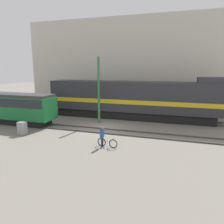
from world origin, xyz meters
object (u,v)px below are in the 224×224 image
(bicycle, at_px, (107,143))
(utility_pole_left, at_px, (99,91))
(freight_locomotive, at_px, (133,99))
(streetcar, at_px, (11,106))
(person, at_px, (102,135))
(signal_box, at_px, (22,128))

(bicycle, relative_size, utility_pole_left, 0.23)
(freight_locomotive, bearing_deg, bicycle, -88.30)
(streetcar, bearing_deg, person, -18.41)
(freight_locomotive, relative_size, signal_box, 17.29)
(bicycle, height_order, utility_pole_left, utility_pole_left)
(freight_locomotive, bearing_deg, streetcar, -152.40)
(person, bearing_deg, streetcar, 161.59)
(utility_pole_left, relative_size, signal_box, 6.12)
(streetcar, height_order, utility_pole_left, utility_pole_left)
(streetcar, distance_m, person, 12.99)
(bicycle, bearing_deg, signal_box, 174.96)
(streetcar, relative_size, person, 6.04)
(streetcar, bearing_deg, bicycle, -17.43)
(bicycle, bearing_deg, utility_pole_left, 115.71)
(person, bearing_deg, utility_pole_left, 112.79)
(streetcar, xyz_separation_m, bicycle, (12.69, -3.98, -1.57))
(signal_box, bearing_deg, freight_locomotive, 49.20)
(streetcar, bearing_deg, signal_box, -38.72)
(streetcar, xyz_separation_m, utility_pole_left, (9.22, 3.24, 1.74))
(bicycle, height_order, person, person)
(utility_pole_left, bearing_deg, person, -67.21)
(bicycle, distance_m, person, 0.79)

